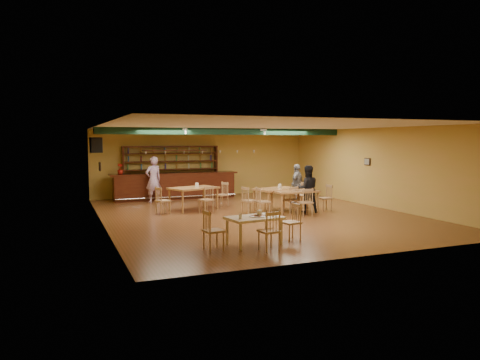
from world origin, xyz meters
name	(u,v)px	position (x,y,z in m)	size (l,w,h in m)	color
floor	(255,215)	(0.00, 0.00, 0.00)	(12.00, 12.00, 0.00)	brown
ceiling_beam	(227,132)	(0.00, 2.80, 2.87)	(10.00, 0.30, 0.25)	black
track_rail_left	(178,130)	(-1.80, 3.40, 2.94)	(0.05, 2.50, 0.05)	white
track_rail_right	(253,130)	(1.40, 3.40, 2.94)	(0.05, 2.50, 0.05)	white
ac_unit	(96,145)	(-4.80, 4.20, 2.35)	(0.34, 0.70, 0.48)	white
picture_left	(100,166)	(-4.97, 1.00, 1.70)	(0.04, 0.34, 0.28)	black
picture_right	(367,162)	(4.97, 0.50, 1.70)	(0.04, 0.34, 0.28)	black
bar_counter	(175,186)	(-1.53, 5.15, 0.56)	(5.48, 0.85, 1.13)	#39120B
back_bar_hutch	(171,172)	(-1.53, 5.78, 1.14)	(4.24, 0.40, 2.28)	#39120B
poinsettia	(120,169)	(-3.82, 5.15, 1.35)	(0.25, 0.25, 0.45)	#A4180F
dining_table_a	(194,199)	(-1.66, 1.78, 0.42)	(1.67, 1.00, 0.84)	brown
dining_table_b	(277,199)	(1.10, 0.60, 0.40)	(1.60, 0.96, 0.80)	brown
dining_table_d	(295,202)	(1.46, -0.11, 0.39)	(1.57, 0.94, 0.79)	brown
near_table	(254,231)	(-1.85, -4.10, 0.34)	(1.29, 0.83, 0.69)	beige
pizza_tray	(258,216)	(-1.76, -4.10, 0.70)	(0.40, 0.40, 0.01)	silver
parmesan_shaker	(240,216)	(-2.26, -4.24, 0.74)	(0.07, 0.07, 0.11)	#EAE5C6
napkin_stack	(263,214)	(-1.53, -3.92, 0.70)	(0.20, 0.15, 0.03)	white
pizza_server	(262,215)	(-1.62, -4.05, 0.71)	(0.32, 0.09, 0.00)	silver
side_plate	(276,216)	(-1.34, -4.28, 0.70)	(0.22, 0.22, 0.01)	white
patron_bar	(153,180)	(-2.62, 4.33, 0.94)	(0.69, 0.45, 1.88)	#854698
patron_right_a	(307,189)	(1.90, -0.20, 0.83)	(0.80, 0.63, 1.66)	black
patron_right_b	(297,184)	(2.66, 1.89, 0.79)	(0.93, 0.39, 1.58)	gray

